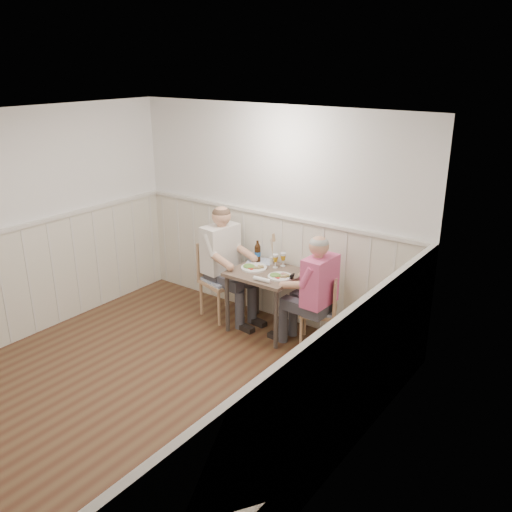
{
  "coord_description": "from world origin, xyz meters",
  "views": [
    {
      "loc": [
        3.53,
        -2.95,
        3.07
      ],
      "look_at": [
        0.19,
        1.64,
        1.0
      ],
      "focal_mm": 38.0,
      "sensor_mm": 36.0,
      "label": 1
    }
  ],
  "objects_px": {
    "man_in_pink": "(316,302)",
    "diner_cream": "(223,271)",
    "chair_right": "(323,308)",
    "grass_vase": "(271,249)",
    "beer_bottle": "(258,252)",
    "dining_table": "(266,280)",
    "chair_left": "(219,276)"
  },
  "relations": [
    {
      "from": "dining_table",
      "to": "chair_right",
      "type": "relative_size",
      "value": 0.95
    },
    {
      "from": "chair_left",
      "to": "diner_cream",
      "type": "distance_m",
      "value": 0.12
    },
    {
      "from": "diner_cream",
      "to": "beer_bottle",
      "type": "xyz_separation_m",
      "value": [
        0.38,
        0.2,
        0.26
      ]
    },
    {
      "from": "chair_right",
      "to": "grass_vase",
      "type": "bearing_deg",
      "value": 169.6
    },
    {
      "from": "chair_left",
      "to": "man_in_pink",
      "type": "relative_size",
      "value": 0.71
    },
    {
      "from": "diner_cream",
      "to": "grass_vase",
      "type": "bearing_deg",
      "value": 23.35
    },
    {
      "from": "diner_cream",
      "to": "beer_bottle",
      "type": "relative_size",
      "value": 5.38
    },
    {
      "from": "chair_left",
      "to": "diner_cream",
      "type": "bearing_deg",
      "value": -4.18
    },
    {
      "from": "dining_table",
      "to": "man_in_pink",
      "type": "relative_size",
      "value": 0.59
    },
    {
      "from": "chair_left",
      "to": "beer_bottle",
      "type": "height_order",
      "value": "beer_bottle"
    },
    {
      "from": "chair_right",
      "to": "diner_cream",
      "type": "xyz_separation_m",
      "value": [
        -1.37,
        -0.09,
        0.15
      ]
    },
    {
      "from": "man_in_pink",
      "to": "grass_vase",
      "type": "height_order",
      "value": "man_in_pink"
    },
    {
      "from": "chair_left",
      "to": "diner_cream",
      "type": "xyz_separation_m",
      "value": [
        0.07,
        -0.01,
        0.09
      ]
    },
    {
      "from": "man_in_pink",
      "to": "grass_vase",
      "type": "bearing_deg",
      "value": 160.25
    },
    {
      "from": "chair_right",
      "to": "man_in_pink",
      "type": "distance_m",
      "value": 0.18
    },
    {
      "from": "beer_bottle",
      "to": "grass_vase",
      "type": "distance_m",
      "value": 0.19
    },
    {
      "from": "chair_left",
      "to": "beer_bottle",
      "type": "distance_m",
      "value": 0.6
    },
    {
      "from": "man_in_pink",
      "to": "diner_cream",
      "type": "height_order",
      "value": "diner_cream"
    },
    {
      "from": "man_in_pink",
      "to": "diner_cream",
      "type": "bearing_deg",
      "value": 178.11
    },
    {
      "from": "diner_cream",
      "to": "dining_table",
      "type": "bearing_deg",
      "value": -0.14
    },
    {
      "from": "dining_table",
      "to": "diner_cream",
      "type": "xyz_separation_m",
      "value": [
        -0.65,
        0.0,
        -0.03
      ]
    },
    {
      "from": "dining_table",
      "to": "beer_bottle",
      "type": "bearing_deg",
      "value": 143.26
    },
    {
      "from": "chair_right",
      "to": "grass_vase",
      "type": "height_order",
      "value": "grass_vase"
    },
    {
      "from": "man_in_pink",
      "to": "diner_cream",
      "type": "relative_size",
      "value": 0.93
    },
    {
      "from": "chair_right",
      "to": "diner_cream",
      "type": "height_order",
      "value": "diner_cream"
    },
    {
      "from": "dining_table",
      "to": "man_in_pink",
      "type": "height_order",
      "value": "man_in_pink"
    },
    {
      "from": "man_in_pink",
      "to": "beer_bottle",
      "type": "bearing_deg",
      "value": 165.82
    },
    {
      "from": "chair_right",
      "to": "beer_bottle",
      "type": "distance_m",
      "value": 1.08
    },
    {
      "from": "chair_left",
      "to": "grass_vase",
      "type": "distance_m",
      "value": 0.79
    },
    {
      "from": "chair_left",
      "to": "diner_cream",
      "type": "height_order",
      "value": "diner_cream"
    },
    {
      "from": "dining_table",
      "to": "man_in_pink",
      "type": "xyz_separation_m",
      "value": [
        0.69,
        -0.04,
        -0.07
      ]
    },
    {
      "from": "chair_right",
      "to": "man_in_pink",
      "type": "relative_size",
      "value": 0.62
    }
  ]
}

